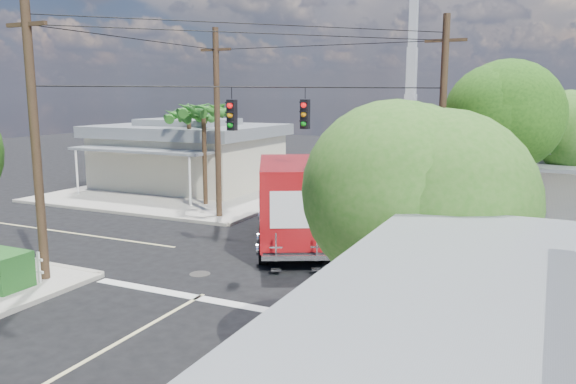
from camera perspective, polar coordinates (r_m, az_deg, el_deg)
The scene contains 13 objects.
ground at distance 20.61m, azimuth -2.39°, elevation -6.90°, with size 120.00×120.00×0.00m, color black.
sidewalk_nw at distance 35.23m, azimuth -9.91°, elevation 0.10°, with size 14.12×14.12×0.14m.
road_markings at distance 19.38m, azimuth -4.42°, elevation -8.00°, with size 32.00×32.00×0.01m.
building_nw at distance 36.86m, azimuth -10.02°, elevation 3.89°, with size 10.80×10.20×4.30m.
radio_tower at distance 38.48m, azimuth 12.34°, elevation 9.17°, with size 0.80×0.80×17.00m.
tree_ne_front at distance 24.35m, azimuth 20.69°, elevation 6.46°, with size 4.21×4.14×6.66m.
tree_ne_back at distance 26.51m, azimuth 26.64°, elevation 5.02°, with size 3.77×3.66×5.82m.
tree_se at distance 10.64m, azimuth 13.06°, elevation -0.64°, with size 3.67×3.54×5.62m.
palm_nw_front at distance 30.05m, azimuth -8.59°, elevation 8.02°, with size 3.01×3.08×5.59m.
palm_nw_back at distance 32.43m, azimuth -10.05°, elevation 7.45°, with size 3.01×3.08×5.19m.
utility_poles at distance 21.95m, azimuth -4.21°, elevation 6.52°, with size 12.00×10.68×9.00m.
vending_boxes at distance 24.40m, azimuth 18.35°, elevation -3.08°, with size 1.90×0.50×1.10m.
delivery_truck at distance 22.32m, azimuth 0.36°, elevation -1.00°, with size 5.66×8.07×3.42m.
Camera 1 is at (9.17, -17.48, 5.92)m, focal length 35.00 mm.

